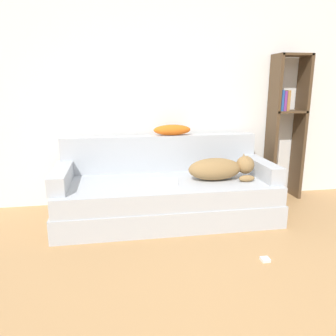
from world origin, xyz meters
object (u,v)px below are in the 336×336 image
throw_pillow (172,130)px  power_adapter (265,259)px  laptop (163,181)px  couch (166,199)px  dog (221,168)px  bookshelf (286,121)px

throw_pillow → power_adapter: size_ratio=6.21×
laptop → throw_pillow: size_ratio=0.76×
couch → dog: bearing=-6.5°
laptop → power_adapter: laptop is taller
laptop → throw_pillow: (0.17, 0.45, 0.44)m
couch → power_adapter: bearing=-58.0°
dog → power_adapter: size_ratio=10.31×
dog → power_adapter: 1.05m
dog → bookshelf: bearing=27.5°
couch → dog: 0.63m
bookshelf → power_adapter: size_ratio=25.26×
power_adapter → bookshelf: bearing=58.3°
dog → laptop: bearing=179.3°
couch → throw_pillow: (0.13, 0.40, 0.65)m
laptop → power_adapter: 1.19m
throw_pillow → bookshelf: bookshelf is taller
couch → laptop: 0.22m
couch → throw_pillow: 0.77m
couch → bookshelf: bookshelf is taller
couch → dog: (0.54, -0.06, 0.32)m
throw_pillow → bookshelf: 1.35m
bookshelf → couch: bearing=-163.9°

